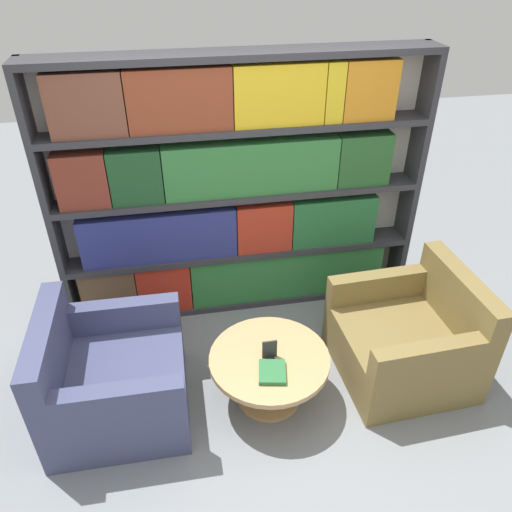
# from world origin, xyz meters

# --- Properties ---
(ground_plane) EXTENTS (14.00, 14.00, 0.00)m
(ground_plane) POSITION_xyz_m (0.00, 0.00, 0.00)
(ground_plane) COLOR gray
(bookshelf) EXTENTS (2.98, 0.30, 2.17)m
(bookshelf) POSITION_xyz_m (-0.04, 1.45, 1.06)
(bookshelf) COLOR silver
(bookshelf) RESTS_ON ground_plane
(armchair_left) EXTENTS (0.93, 0.94, 0.83)m
(armchair_left) POSITION_xyz_m (-1.08, 0.36, 0.29)
(armchair_left) COLOR #42476B
(armchair_left) RESTS_ON ground_plane
(armchair_right) EXTENTS (0.95, 0.96, 0.83)m
(armchair_right) POSITION_xyz_m (1.09, 0.37, 0.29)
(armchair_right) COLOR olive
(armchair_right) RESTS_ON ground_plane
(coffee_table) EXTENTS (0.84, 0.84, 0.41)m
(coffee_table) POSITION_xyz_m (0.01, 0.27, 0.29)
(coffee_table) COLOR tan
(coffee_table) RESTS_ON ground_plane
(table_sign) EXTENTS (0.10, 0.06, 0.14)m
(table_sign) POSITION_xyz_m (0.01, 0.27, 0.47)
(table_sign) COLOR black
(table_sign) RESTS_ON coffee_table
(stray_book) EXTENTS (0.21, 0.24, 0.03)m
(stray_book) POSITION_xyz_m (-0.01, 0.11, 0.43)
(stray_book) COLOR #2D703D
(stray_book) RESTS_ON coffee_table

